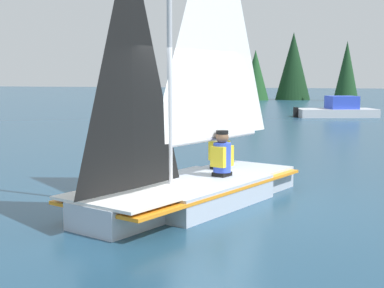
% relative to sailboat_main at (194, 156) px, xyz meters
% --- Properties ---
extents(ground_plane, '(260.00, 260.00, 0.00)m').
position_rel_sailboat_main_xyz_m(ground_plane, '(0.01, 0.04, -0.78)').
color(ground_plane, navy).
extents(sailboat_main, '(2.69, 4.78, 5.44)m').
position_rel_sailboat_main_xyz_m(sailboat_main, '(0.00, 0.00, 0.00)').
color(sailboat_main, '#B2BCCC').
rests_on(sailboat_main, ground_plane).
extents(sailor_helm, '(0.36, 0.39, 1.16)m').
position_rel_sailboat_main_xyz_m(sailor_helm, '(-0.30, -0.54, -0.15)').
color(sailor_helm, black).
rests_on(sailor_helm, ground_plane).
extents(sailor_crew, '(0.36, 0.39, 1.16)m').
position_rel_sailboat_main_xyz_m(sailor_crew, '(-0.00, -1.24, -0.15)').
color(sailor_crew, black).
rests_on(sailor_crew, ground_plane).
extents(motorboat_distant, '(4.68, 3.62, 1.15)m').
position_rel_sailboat_main_xyz_m(motorboat_distant, '(0.63, -22.27, -0.38)').
color(motorboat_distant, silver).
rests_on(motorboat_distant, ground_plane).
extents(treeline_shore, '(15.71, 5.64, 6.90)m').
position_rel_sailboat_main_xyz_m(treeline_shore, '(8.95, -46.53, 2.26)').
color(treeline_shore, '#193D1E').
rests_on(treeline_shore, ground_plane).
extents(buoy_marker, '(0.56, 0.56, 1.02)m').
position_rel_sailboat_main_xyz_m(buoy_marker, '(3.84, -3.77, -0.58)').
color(buoy_marker, orange).
rests_on(buoy_marker, ground_plane).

